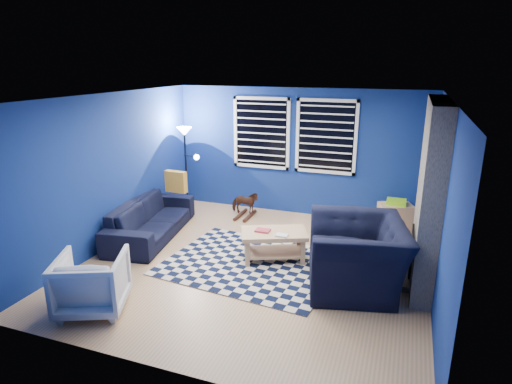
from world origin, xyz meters
TOP-DOWN VIEW (x-y plane):
  - floor at (0.00, 0.00)m, footprint 5.00×5.00m
  - ceiling at (0.00, 0.00)m, footprint 5.00×5.00m
  - wall_back at (0.00, 2.50)m, footprint 5.00×0.00m
  - wall_left at (-2.50, 0.00)m, footprint 0.00×5.00m
  - wall_right at (2.50, 0.00)m, footprint 0.00×5.00m
  - fireplace at (2.36, 0.50)m, footprint 0.65×2.00m
  - window_left at (-0.75, 2.46)m, footprint 1.17×0.06m
  - window_right at (0.55, 2.46)m, footprint 1.17×0.06m
  - tv at (2.45, 2.00)m, footprint 0.07×1.00m
  - rug at (-0.06, 0.00)m, footprint 2.69×2.25m
  - sofa at (-2.09, 0.44)m, footprint 2.31×1.21m
  - armchair_big at (1.52, -0.13)m, footprint 1.67×1.53m
  - armchair_bent at (-1.46, -1.83)m, footprint 1.04×1.05m
  - rocking_horse at (-0.89, 1.90)m, footprint 0.36×0.57m
  - coffee_table at (0.23, 0.25)m, footprint 1.13×0.91m
  - cabinet at (1.93, 2.24)m, footprint 0.68×0.57m
  - floor_lamp at (-2.13, 1.86)m, footprint 0.47×0.29m
  - throw_pillow at (-1.94, 1.10)m, footprint 0.43×0.16m

SIDE VIEW (x-z plane):
  - floor at x=0.00m, z-range 0.00..0.00m
  - rug at x=-0.06m, z-range 0.00..0.02m
  - cabinet at x=1.93m, z-range -0.03..0.54m
  - rocking_horse at x=-0.89m, z-range 0.07..0.52m
  - sofa at x=-2.09m, z-range 0.00..0.64m
  - coffee_table at x=0.23m, z-range 0.10..0.59m
  - armchair_bent at x=-1.46m, z-range 0.00..0.73m
  - armchair_big at x=1.52m, z-range 0.00..0.92m
  - throw_pillow at x=-1.94m, z-range 0.64..1.04m
  - fireplace at x=2.36m, z-range -0.05..2.45m
  - wall_back at x=0.00m, z-range -1.25..3.75m
  - wall_left at x=-2.50m, z-range -1.25..3.75m
  - wall_right at x=2.50m, z-range -1.25..3.75m
  - tv at x=2.45m, z-range 1.11..1.69m
  - floor_lamp at x=-2.13m, z-range 0.55..2.28m
  - window_left at x=-0.75m, z-range 0.89..2.31m
  - window_right at x=0.55m, z-range 0.89..2.31m
  - ceiling at x=0.00m, z-range 2.50..2.50m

